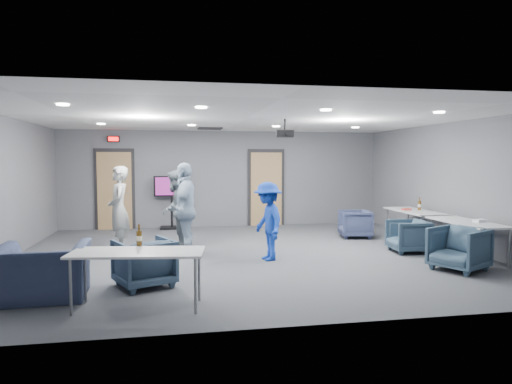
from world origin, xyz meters
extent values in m
plane|color=#3C3F44|center=(0.00, 0.00, 0.00)|extent=(9.00, 9.00, 0.00)
plane|color=white|center=(0.00, 0.00, 2.70)|extent=(9.00, 9.00, 0.00)
cube|color=slate|center=(0.00, 4.00, 1.35)|extent=(9.00, 0.02, 2.70)
cube|color=slate|center=(0.00, -4.00, 1.35)|extent=(9.00, 0.02, 2.70)
cube|color=slate|center=(-4.50, 0.00, 1.35)|extent=(0.02, 8.00, 2.70)
cube|color=slate|center=(4.50, 0.00, 1.35)|extent=(0.02, 8.00, 2.70)
cube|color=black|center=(-3.00, 3.97, 1.08)|extent=(1.06, 0.06, 2.24)
cube|color=#9E744C|center=(-3.00, 3.93, 1.05)|extent=(0.90, 0.05, 2.10)
cylinder|color=gray|center=(-2.65, 3.88, 1.00)|extent=(0.04, 0.10, 0.04)
cube|color=black|center=(1.20, 3.97, 1.08)|extent=(1.06, 0.06, 2.24)
cube|color=#9E744C|center=(1.20, 3.93, 1.05)|extent=(0.90, 0.05, 2.10)
cylinder|color=gray|center=(1.55, 3.88, 1.00)|extent=(0.04, 0.10, 0.04)
cube|color=black|center=(-3.00, 3.94, 2.45)|extent=(0.32, 0.06, 0.16)
cube|color=#FF0C0C|center=(-3.00, 3.90, 2.45)|extent=(0.26, 0.02, 0.11)
cube|color=black|center=(-0.50, 2.80, 2.69)|extent=(0.60, 0.60, 0.03)
cylinder|color=white|center=(-3.00, -1.80, 2.69)|extent=(0.18, 0.18, 0.02)
cylinder|color=white|center=(-3.00, 1.80, 2.69)|extent=(0.18, 0.18, 0.02)
cylinder|color=white|center=(-1.00, -1.80, 2.69)|extent=(0.18, 0.18, 0.02)
cylinder|color=white|center=(-1.00, 1.80, 2.69)|extent=(0.18, 0.18, 0.02)
cylinder|color=white|center=(1.00, -1.80, 2.69)|extent=(0.18, 0.18, 0.02)
cylinder|color=white|center=(1.00, 1.80, 2.69)|extent=(0.18, 0.18, 0.02)
cylinder|color=white|center=(3.00, -1.80, 2.69)|extent=(0.18, 0.18, 0.02)
cylinder|color=white|center=(3.00, 1.80, 2.69)|extent=(0.18, 0.18, 0.02)
imported|color=#979A98|center=(-2.53, 0.67, 0.88)|extent=(0.51, 0.70, 1.76)
imported|color=slate|center=(-1.40, 0.88, 0.83)|extent=(0.83, 0.95, 1.67)
imported|color=#9FB5CC|center=(-1.21, 0.05, 0.92)|extent=(0.66, 1.14, 1.83)
imported|color=#193AA6|center=(0.31, -0.56, 0.74)|extent=(0.70, 1.03, 1.48)
imported|color=#313855|center=(2.90, 1.50, 0.34)|extent=(0.86, 0.84, 0.67)
imported|color=#324657|center=(3.27, -0.38, 0.33)|extent=(0.78, 0.76, 0.67)
imported|color=#364B5D|center=(3.35, -1.94, 0.37)|extent=(1.09, 1.08, 0.74)
imported|color=#374A60|center=(-1.88, -2.00, 0.36)|extent=(1.03, 1.04, 0.72)
imported|color=#353F5C|center=(-3.18, -2.40, 0.37)|extent=(1.19, 1.05, 0.74)
cube|color=silver|center=(4.00, 0.68, 0.71)|extent=(0.71, 1.71, 0.03)
cylinder|color=gray|center=(3.72, 1.45, 0.35)|extent=(0.04, 0.04, 0.70)
cylinder|color=gray|center=(3.72, -0.09, 0.35)|extent=(0.04, 0.04, 0.70)
cylinder|color=gray|center=(4.28, 1.45, 0.35)|extent=(0.04, 0.04, 0.70)
cylinder|color=gray|center=(4.28, -0.09, 0.35)|extent=(0.04, 0.04, 0.70)
cube|color=silver|center=(4.00, -1.22, 0.71)|extent=(0.71, 1.71, 0.03)
cylinder|color=gray|center=(3.72, -0.44, 0.35)|extent=(0.04, 0.04, 0.70)
cylinder|color=gray|center=(3.72, -1.99, 0.35)|extent=(0.04, 0.04, 0.70)
cylinder|color=gray|center=(4.28, -0.44, 0.35)|extent=(0.04, 0.04, 0.70)
cylinder|color=gray|center=(4.28, -1.99, 0.35)|extent=(0.04, 0.04, 0.70)
cube|color=silver|center=(-1.89, -3.00, 0.71)|extent=(1.74, 0.92, 0.03)
cylinder|color=gray|center=(-1.11, -2.84, 0.35)|extent=(0.04, 0.04, 0.70)
cylinder|color=gray|center=(-2.60, -2.63, 0.35)|extent=(0.04, 0.04, 0.70)
cylinder|color=gray|center=(-1.18, -3.37, 0.35)|extent=(0.04, 0.04, 0.70)
cylinder|color=gray|center=(-2.67, -3.16, 0.35)|extent=(0.04, 0.04, 0.70)
cylinder|color=#52360E|center=(-1.90, -2.62, 0.83)|extent=(0.07, 0.07, 0.20)
cylinder|color=#52360E|center=(-1.90, -2.62, 0.98)|extent=(0.03, 0.03, 0.09)
cylinder|color=beige|center=(-1.90, -2.62, 0.83)|extent=(0.08, 0.08, 0.07)
cylinder|color=#52360E|center=(4.16, 0.75, 0.83)|extent=(0.07, 0.07, 0.21)
cylinder|color=#52360E|center=(4.16, 0.75, 0.98)|extent=(0.03, 0.03, 0.09)
cylinder|color=beige|center=(4.16, 0.75, 0.83)|extent=(0.08, 0.08, 0.07)
cube|color=#BF3D2F|center=(3.85, 0.77, 0.75)|extent=(0.20, 0.13, 0.04)
cube|color=white|center=(4.18, -1.34, 0.76)|extent=(0.25, 0.19, 0.05)
cube|color=black|center=(-1.48, 3.75, 0.03)|extent=(0.63, 0.45, 0.06)
cylinder|color=black|center=(-1.48, 3.75, 0.59)|extent=(0.06, 0.06, 1.09)
cube|color=black|center=(-1.48, 3.75, 1.18)|extent=(0.95, 0.07, 0.56)
cube|color=#68175B|center=(-1.48, 3.70, 1.18)|extent=(0.86, 0.01, 0.49)
cylinder|color=black|center=(0.73, -0.13, 2.58)|extent=(0.04, 0.04, 0.22)
cube|color=black|center=(0.73, -0.13, 2.40)|extent=(0.37, 0.34, 0.13)
cylinder|color=black|center=(0.73, -0.29, 2.40)|extent=(0.08, 0.06, 0.08)
camera|label=1|loc=(-1.44, -8.88, 1.88)|focal=32.00mm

